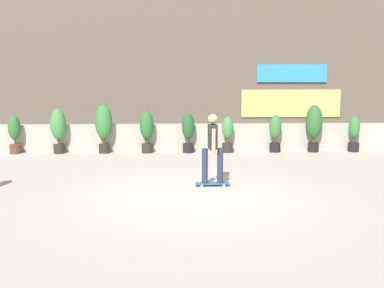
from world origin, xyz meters
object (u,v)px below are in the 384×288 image
(potted_plant_1, at_px, (58,127))
(potted_plant_8, at_px, (354,133))
(skater_mid_plaza, at_px, (213,147))
(potted_plant_0, at_px, (15,133))
(potted_plant_5, at_px, (228,133))
(potted_plant_2, at_px, (104,125))
(potted_plant_3, at_px, (147,129))
(potted_plant_4, at_px, (188,131))
(potted_plant_7, at_px, (314,124))
(potted_plant_6, at_px, (275,132))

(potted_plant_1, distance_m, potted_plant_8, 9.83)
(skater_mid_plaza, bearing_deg, potted_plant_0, 142.26)
(skater_mid_plaza, bearing_deg, potted_plant_1, 134.74)
(potted_plant_5, height_order, potted_plant_8, potted_plant_5)
(potted_plant_8, xyz_separation_m, skater_mid_plaza, (-5.13, -4.73, 0.31))
(potted_plant_2, relative_size, potted_plant_8, 1.34)
(potted_plant_0, distance_m, skater_mid_plaza, 7.74)
(potted_plant_2, bearing_deg, potted_plant_3, 0.00)
(potted_plant_3, distance_m, potted_plant_4, 1.37)
(potted_plant_1, bearing_deg, potted_plant_7, 0.00)
(potted_plant_2, height_order, potted_plant_8, potted_plant_2)
(potted_plant_0, height_order, potted_plant_6, potted_plant_0)
(potted_plant_3, bearing_deg, skater_mid_plaza, -69.18)
(potted_plant_4, bearing_deg, potted_plant_6, 0.00)
(potted_plant_1, xyz_separation_m, potted_plant_6, (7.16, 0.00, -0.17))
(potted_plant_1, distance_m, potted_plant_3, 2.89)
(potted_plant_1, bearing_deg, potted_plant_0, 180.00)
(potted_plant_0, distance_m, potted_plant_5, 6.99)
(potted_plant_1, height_order, potted_plant_8, potted_plant_1)
(potted_plant_1, distance_m, potted_plant_6, 7.16)
(potted_plant_3, relative_size, potted_plant_6, 1.10)
(potted_plant_5, xyz_separation_m, potted_plant_6, (1.59, 0.00, 0.05))
(potted_plant_7, relative_size, skater_mid_plaza, 0.93)
(potted_plant_6, distance_m, potted_plant_8, 2.67)
(potted_plant_4, height_order, potted_plant_7, potted_plant_7)
(potted_plant_4, bearing_deg, skater_mid_plaza, -84.76)
(potted_plant_2, xyz_separation_m, potted_plant_6, (5.68, 0.00, -0.25))
(potted_plant_2, bearing_deg, potted_plant_1, 180.00)
(potted_plant_2, relative_size, potted_plant_3, 1.16)
(potted_plant_4, xyz_separation_m, potted_plant_7, (4.20, 0.00, 0.20))
(potted_plant_1, relative_size, potted_plant_4, 1.14)
(potted_plant_4, height_order, potted_plant_8, potted_plant_4)
(potted_plant_3, relative_size, potted_plant_8, 1.16)
(potted_plant_8, bearing_deg, potted_plant_0, 180.00)
(potted_plant_4, bearing_deg, potted_plant_3, -180.00)
(potted_plant_2, relative_size, skater_mid_plaza, 0.94)
(potted_plant_2, distance_m, potted_plant_3, 1.42)
(potted_plant_0, relative_size, potted_plant_7, 0.80)
(potted_plant_0, distance_m, potted_plant_1, 1.43)
(potted_plant_6, bearing_deg, potted_plant_0, 180.00)
(potted_plant_2, relative_size, potted_plant_7, 1.01)
(potted_plant_1, xyz_separation_m, potted_plant_4, (4.26, 0.00, -0.13))
(potted_plant_3, bearing_deg, potted_plant_5, 0.00)
(potted_plant_7, bearing_deg, potted_plant_1, -180.00)
(potted_plant_1, bearing_deg, potted_plant_3, 0.00)
(potted_plant_1, relative_size, potted_plant_3, 1.07)
(potted_plant_7, distance_m, skater_mid_plaza, 6.05)
(potted_plant_3, xyz_separation_m, potted_plant_4, (1.37, 0.00, -0.06))
(potted_plant_5, bearing_deg, potted_plant_6, 0.00)
(potted_plant_3, distance_m, potted_plant_8, 6.94)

